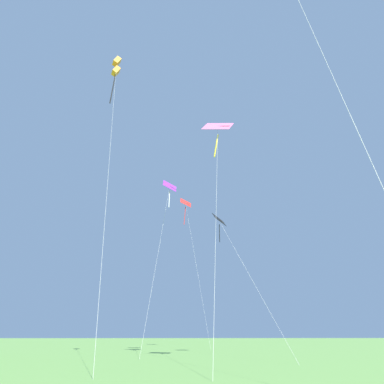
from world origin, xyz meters
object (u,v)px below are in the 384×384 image
at_px(kite_black_large, 221,225).
at_px(kite_pink_low, 217,133).
at_px(kite_purple_streamer, 169,192).
at_px(kite_orange_box, 116,68).
at_px(kite_red_high, 186,209).

bearing_deg(kite_black_large, kite_pink_low, -98.61).
distance_m(kite_pink_low, kite_purple_streamer, 13.24).
distance_m(kite_purple_streamer, kite_black_large, 7.06).
distance_m(kite_orange_box, kite_black_large, 15.43).
bearing_deg(kite_red_high, kite_black_large, -82.97).
bearing_deg(kite_purple_streamer, kite_black_large, -37.32).
xyz_separation_m(kite_red_high, kite_orange_box, (-6.74, -23.50, 3.81)).
relative_size(kite_purple_streamer, kite_black_large, 1.40).
distance_m(kite_purple_streamer, kite_red_high, 14.80).
xyz_separation_m(kite_red_high, kite_black_large, (2.18, -17.70, -7.35)).
distance_m(kite_purple_streamer, kite_orange_box, 12.36).
bearing_deg(kite_black_large, kite_orange_box, -146.99).
relative_size(kite_red_high, kite_orange_box, 0.86).
bearing_deg(kite_red_high, kite_pink_low, -88.40).
relative_size(kite_pink_low, kite_orange_box, 0.66).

